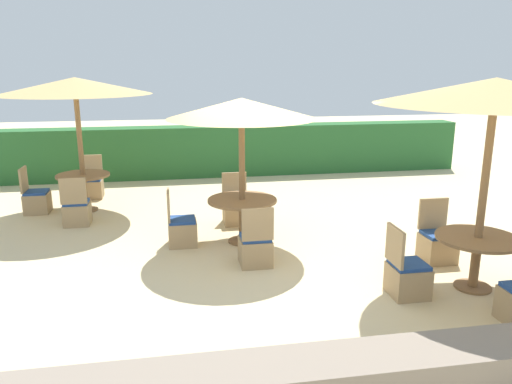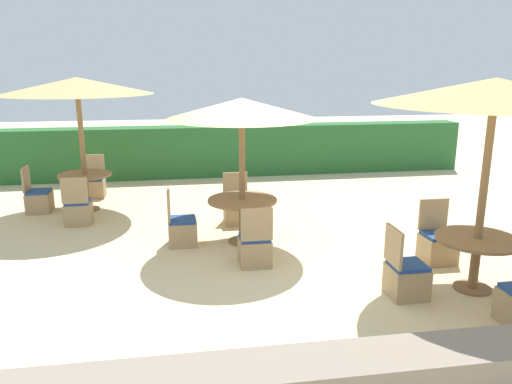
% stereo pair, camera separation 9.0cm
% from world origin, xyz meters
% --- Properties ---
extents(ground_plane, '(40.00, 40.00, 0.00)m').
position_xyz_m(ground_plane, '(0.00, 0.00, 0.00)').
color(ground_plane, beige).
extents(hedge_row, '(13.00, 0.70, 1.32)m').
position_xyz_m(hedge_row, '(0.00, 5.99, 0.66)').
color(hedge_row, '#28602D').
rests_on(hedge_row, ground_plane).
extents(stone_border, '(10.00, 0.56, 0.46)m').
position_xyz_m(stone_border, '(0.00, -3.43, 0.23)').
color(stone_border, gray).
rests_on(stone_border, ground_plane).
extents(parasol_center, '(2.37, 2.37, 2.38)m').
position_xyz_m(parasol_center, '(-0.20, 0.78, 2.21)').
color(parasol_center, olive).
rests_on(parasol_center, ground_plane).
extents(round_table_center, '(1.14, 1.14, 0.74)m').
position_xyz_m(round_table_center, '(-0.20, 0.78, 0.60)').
color(round_table_center, olive).
rests_on(round_table_center, ground_plane).
extents(patio_chair_center_south, '(0.46, 0.46, 0.93)m').
position_xyz_m(patio_chair_center_south, '(-0.15, -0.23, 0.26)').
color(patio_chair_center_south, tan).
rests_on(patio_chair_center_south, ground_plane).
extents(patio_chair_center_north, '(0.46, 0.46, 0.93)m').
position_xyz_m(patio_chair_center_north, '(-0.17, 1.80, 0.26)').
color(patio_chair_center_north, tan).
rests_on(patio_chair_center_north, ground_plane).
extents(patio_chair_center_west, '(0.46, 0.46, 0.93)m').
position_xyz_m(patio_chair_center_west, '(-1.21, 0.82, 0.26)').
color(patio_chair_center_west, tan).
rests_on(patio_chair_center_west, ground_plane).
extents(parasol_front_right, '(2.90, 2.90, 2.74)m').
position_xyz_m(parasol_front_right, '(2.57, -1.50, 2.57)').
color(parasol_front_right, olive).
rests_on(parasol_front_right, ground_plane).
extents(round_table_front_right, '(1.07, 1.07, 0.72)m').
position_xyz_m(round_table_front_right, '(2.57, -1.50, 0.57)').
color(round_table_front_right, olive).
rests_on(round_table_front_right, ground_plane).
extents(patio_chair_front_right_west, '(0.46, 0.46, 0.93)m').
position_xyz_m(patio_chair_front_right_west, '(1.59, -1.55, 0.26)').
color(patio_chair_front_right_west, tan).
rests_on(patio_chair_front_right_west, ground_plane).
extents(patio_chair_front_right_north, '(0.46, 0.46, 0.93)m').
position_xyz_m(patio_chair_front_right_north, '(2.58, -0.54, 0.26)').
color(patio_chair_front_right_north, tan).
rests_on(patio_chair_front_right_north, ground_plane).
extents(parasol_back_left, '(2.92, 2.92, 2.65)m').
position_xyz_m(parasol_back_left, '(-3.08, 3.15, 2.48)').
color(parasol_back_left, olive).
rests_on(parasol_back_left, ground_plane).
extents(round_table_back_left, '(1.05, 1.05, 0.75)m').
position_xyz_m(round_table_back_left, '(-3.08, 3.15, 0.59)').
color(round_table_back_left, olive).
rests_on(round_table_back_left, ground_plane).
extents(patio_chair_back_left_south, '(0.46, 0.46, 0.93)m').
position_xyz_m(patio_chair_back_left_south, '(-3.08, 2.21, 0.26)').
color(patio_chair_back_left_south, tan).
rests_on(patio_chair_back_left_south, ground_plane).
extents(patio_chair_back_left_north, '(0.46, 0.46, 0.93)m').
position_xyz_m(patio_chair_back_left_north, '(-3.08, 4.17, 0.26)').
color(patio_chair_back_left_north, tan).
rests_on(patio_chair_back_left_north, ground_plane).
extents(patio_chair_back_left_west, '(0.46, 0.46, 0.93)m').
position_xyz_m(patio_chair_back_left_west, '(-4.01, 3.15, 0.26)').
color(patio_chair_back_left_west, tan).
rests_on(patio_chair_back_left_west, ground_plane).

